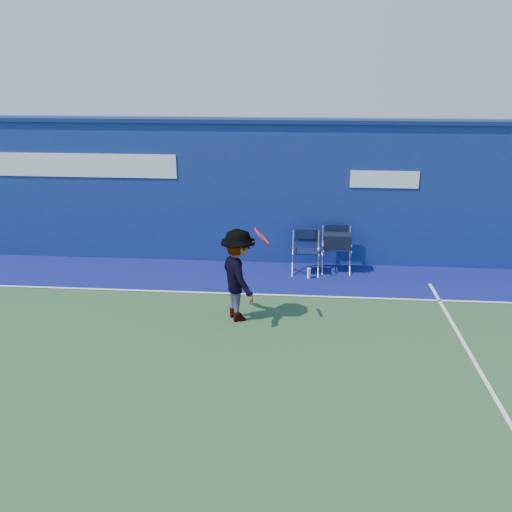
# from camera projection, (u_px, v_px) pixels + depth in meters

# --- Properties ---
(ground) EXTENTS (80.00, 80.00, 0.00)m
(ground) POSITION_uv_depth(u_px,v_px,m) (157.00, 386.00, 7.37)
(ground) COLOR #2C512B
(ground) RESTS_ON ground
(stadium_wall) EXTENTS (24.00, 0.50, 3.08)m
(stadium_wall) POSITION_uv_depth(u_px,v_px,m) (213.00, 191.00, 11.73)
(stadium_wall) COLOR navy
(stadium_wall) RESTS_ON ground
(out_of_bounds_strip) EXTENTS (24.00, 1.80, 0.01)m
(out_of_bounds_strip) POSITION_uv_depth(u_px,v_px,m) (207.00, 276.00, 11.22)
(out_of_bounds_strip) COLOR navy
(out_of_bounds_strip) RESTS_ON ground
(court_lines) EXTENTS (24.00, 12.00, 0.01)m
(court_lines) POSITION_uv_depth(u_px,v_px,m) (167.00, 363.00, 7.93)
(court_lines) COLOR white
(court_lines) RESTS_ON out_of_bounds_strip
(directors_chair_left) EXTENTS (0.53, 0.49, 0.90)m
(directors_chair_left) POSITION_uv_depth(u_px,v_px,m) (305.00, 259.00, 11.29)
(directors_chair_left) COLOR silver
(directors_chair_left) RESTS_ON ground
(directors_chair_right) EXTENTS (0.57, 0.51, 0.96)m
(directors_chair_right) POSITION_uv_depth(u_px,v_px,m) (336.00, 253.00, 11.34)
(directors_chair_right) COLOR silver
(directors_chair_right) RESTS_ON ground
(water_bottle) EXTENTS (0.07, 0.07, 0.22)m
(water_bottle) POSITION_uv_depth(u_px,v_px,m) (309.00, 273.00, 11.05)
(water_bottle) COLOR white
(water_bottle) RESTS_ON ground
(tennis_player) EXTENTS (1.05, 1.19, 1.68)m
(tennis_player) POSITION_uv_depth(u_px,v_px,m) (239.00, 275.00, 9.08)
(tennis_player) COLOR #EA4738
(tennis_player) RESTS_ON ground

